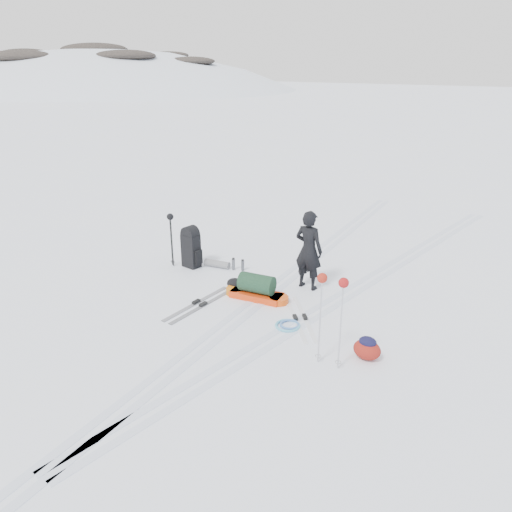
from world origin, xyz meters
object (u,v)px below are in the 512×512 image
(expedition_rucksack, at_px, (194,248))
(skier, at_px, (309,250))
(ski_poles_black, at_px, (171,223))
(pulk_sled, at_px, (257,289))

(expedition_rucksack, bearing_deg, skier, 13.88)
(expedition_rucksack, relative_size, ski_poles_black, 0.83)
(skier, distance_m, ski_poles_black, 3.25)
(expedition_rucksack, distance_m, ski_poles_black, 0.78)
(skier, height_order, expedition_rucksack, skier)
(skier, relative_size, pulk_sled, 1.21)
(pulk_sled, xyz_separation_m, expedition_rucksack, (-2.11, 0.59, 0.26))
(pulk_sled, relative_size, expedition_rucksack, 1.33)
(ski_poles_black, bearing_deg, skier, -11.85)
(skier, distance_m, pulk_sled, 1.34)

